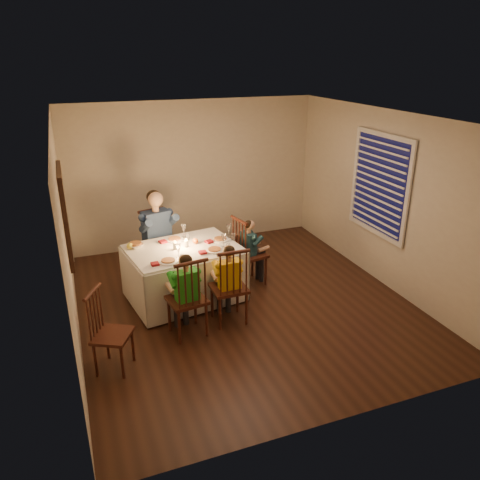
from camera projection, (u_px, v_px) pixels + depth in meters
name	position (u px, v px, depth m)	size (l,w,h in m)	color
ground	(243.00, 302.00, 6.73)	(5.00, 5.00, 0.00)	black
wall_left	(66.00, 239.00, 5.50)	(0.02, 5.00, 2.60)	beige
wall_right	(384.00, 199.00, 6.98)	(0.02, 5.00, 2.60)	beige
wall_back	(194.00, 174.00, 8.41)	(4.50, 0.02, 2.60)	beige
ceiling	(244.00, 117.00, 5.76)	(5.00, 5.00, 0.00)	white
dining_table	(184.00, 263.00, 6.62)	(1.68, 1.32, 0.77)	silver
chair_adult	(161.00, 276.00, 7.50)	(0.45, 0.43, 1.09)	#33120D
chair_near_left	(188.00, 333.00, 5.99)	(0.45, 0.43, 1.09)	#33120D
chair_near_right	(229.00, 320.00, 6.28)	(0.45, 0.43, 1.09)	#33120D
chair_end	(250.00, 283.00, 7.29)	(0.45, 0.43, 1.09)	#33120D
chair_extra	(116.00, 368.00, 5.33)	(0.40, 0.38, 0.98)	#33120D
adult	(161.00, 276.00, 7.50)	(0.55, 0.51, 1.42)	navy
child_green	(188.00, 333.00, 5.99)	(0.38, 0.35, 1.11)	green
child_yellow	(229.00, 320.00, 6.28)	(0.37, 0.34, 1.09)	yellow
child_teal	(250.00, 283.00, 7.29)	(0.33, 0.31, 1.04)	#1B3B45
setting_adult	(175.00, 240.00, 6.79)	(0.26, 0.26, 0.02)	white
setting_green	(168.00, 261.00, 6.09)	(0.26, 0.26, 0.02)	white
setting_yellow	(214.00, 250.00, 6.43)	(0.26, 0.26, 0.02)	white
setting_teal	(220.00, 240.00, 6.79)	(0.26, 0.26, 0.02)	white
candle_left	(175.00, 246.00, 6.46)	(0.06, 0.06, 0.10)	silver
candle_right	(186.00, 244.00, 6.54)	(0.06, 0.06, 0.10)	silver
squash	(130.00, 246.00, 6.48)	(0.09, 0.09, 0.09)	yellow
orange_fruit	(195.00, 241.00, 6.66)	(0.08, 0.08, 0.08)	orange
serving_bowl	(135.00, 245.00, 6.54)	(0.22, 0.22, 0.05)	white
wall_mirror	(65.00, 215.00, 5.70)	(0.06, 0.95, 1.15)	black
window_blinds	(379.00, 185.00, 6.98)	(0.07, 1.34, 1.54)	#0D0E37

